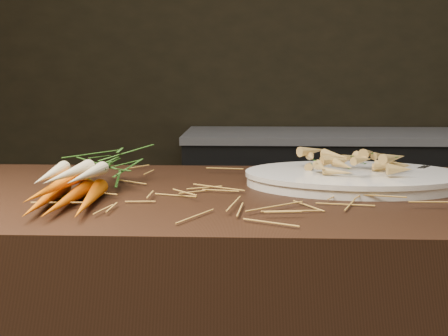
{
  "coord_description": "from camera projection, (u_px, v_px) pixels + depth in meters",
  "views": [
    {
      "loc": [
        -0.28,
        -0.91,
        1.16
      ],
      "look_at": [
        -0.32,
        0.25,
        0.96
      ],
      "focal_mm": 45.0,
      "sensor_mm": 36.0,
      "label": 1
    }
  ],
  "objects": [
    {
      "name": "back_counter",
      "position": [
        348.0,
        207.0,
        3.14
      ],
      "size": [
        1.82,
        0.62,
        0.84
      ],
      "color": "black",
      "rests_on": "ground"
    },
    {
      "name": "serving_platter",
      "position": [
        354.0,
        180.0,
        1.3
      ],
      "size": [
        0.51,
        0.35,
        0.03
      ],
      "primitive_type": null,
      "rotation": [
        0.0,
        0.0,
        -0.03
      ],
      "color": "white",
      "rests_on": "main_counter"
    },
    {
      "name": "root_veg_bunch",
      "position": [
        87.0,
        173.0,
        1.21
      ],
      "size": [
        0.16,
        0.48,
        0.09
      ],
      "rotation": [
        0.0,
        0.0,
        -0.01
      ],
      "color": "#D16004",
      "rests_on": "main_counter"
    },
    {
      "name": "serving_fork",
      "position": [
        435.0,
        176.0,
        1.26
      ],
      "size": [
        0.13,
        0.16,
        0.0
      ],
      "primitive_type": "cube",
      "rotation": [
        0.0,
        0.0,
        -0.64
      ],
      "color": "silver",
      "rests_on": "serving_platter"
    },
    {
      "name": "roasted_veg_heap",
      "position": [
        355.0,
        162.0,
        1.29
      ],
      "size": [
        0.25,
        0.18,
        0.06
      ],
      "primitive_type": null,
      "rotation": [
        0.0,
        0.0,
        -0.03
      ],
      "color": "tan",
      "rests_on": "serving_platter"
    },
    {
      "name": "straw_bedding",
      "position": [
        373.0,
        189.0,
        1.22
      ],
      "size": [
        1.4,
        0.6,
        0.02
      ],
      "primitive_type": null,
      "color": "olive",
      "rests_on": "main_counter"
    }
  ]
}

